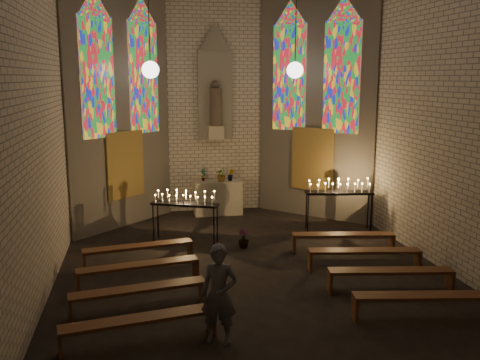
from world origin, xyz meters
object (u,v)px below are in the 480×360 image
object	(u,v)px
altar	(218,198)
aisle_flower_pot	(244,239)
votive_stand_right	(339,189)
votive_stand_left	(185,200)
visitor	(219,294)

from	to	relation	value
altar	aisle_flower_pot	size ratio (longest dim) A/B	3.13
altar	votive_stand_right	world-z (taller)	votive_stand_right
aisle_flower_pot	votive_stand_left	world-z (taller)	votive_stand_left
votive_stand_left	altar	bearing A→B (deg)	88.53
votive_stand_left	aisle_flower_pot	bearing A→B (deg)	-5.86
altar	visitor	xyz separation A→B (m)	(-1.13, -7.79, 0.28)
votive_stand_left	visitor	bearing A→B (deg)	-65.64
votive_stand_right	visitor	distance (m)	6.83
aisle_flower_pot	votive_stand_left	size ratio (longest dim) A/B	0.27
votive_stand_right	visitor	world-z (taller)	visitor
altar	aisle_flower_pot	distance (m)	3.31
aisle_flower_pot	visitor	xyz separation A→B (m)	(-1.26, -4.49, 0.56)
altar	visitor	distance (m)	7.87
votive_stand_left	visitor	xyz separation A→B (m)	(0.06, -5.24, -0.27)
altar	votive_stand_left	world-z (taller)	votive_stand_left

